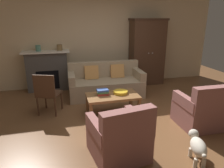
{
  "coord_description": "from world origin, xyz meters",
  "views": [
    {
      "loc": [
        -1.19,
        -3.61,
        1.99
      ],
      "look_at": [
        -0.08,
        0.71,
        0.55
      ],
      "focal_mm": 33.11,
      "sensor_mm": 36.0,
      "label": 1
    }
  ],
  "objects": [
    {
      "name": "couch",
      "position": [
        -0.06,
        1.47,
        0.32
      ],
      "size": [
        1.95,
        0.91,
        0.86
      ],
      "color": "tan",
      "rests_on": "ground"
    },
    {
      "name": "armchair_near_left",
      "position": [
        -0.43,
        -1.1,
        0.32
      ],
      "size": [
        0.88,
        0.88,
        0.88
      ],
      "color": "#935B56",
      "rests_on": "ground"
    },
    {
      "name": "armoire",
      "position": [
        1.4,
        2.22,
        0.99
      ],
      "size": [
        1.06,
        0.57,
        1.97
      ],
      "color": "#472D1E",
      "rests_on": "ground"
    },
    {
      "name": "mantel_vase_jade",
      "position": [
        -1.73,
        2.28,
        1.2
      ],
      "size": [
        0.13,
        0.13,
        0.16
      ],
      "primitive_type": "cylinder",
      "color": "slate",
      "rests_on": "fireplace"
    },
    {
      "name": "book_stack",
      "position": [
        -0.36,
        0.43,
        0.48
      ],
      "size": [
        0.26,
        0.2,
        0.12
      ],
      "color": "#B73833",
      "rests_on": "coffee_table"
    },
    {
      "name": "dog",
      "position": [
        0.62,
        -1.46,
        0.25
      ],
      "size": [
        0.32,
        0.55,
        0.39
      ],
      "color": "beige",
      "rests_on": "ground"
    },
    {
      "name": "ground_plane",
      "position": [
        0.0,
        0.0,
        0.0
      ],
      "size": [
        9.6,
        9.6,
        0.0
      ],
      "primitive_type": "plane",
      "color": "brown"
    },
    {
      "name": "armchair_near_right",
      "position": [
        1.31,
        -0.59,
        0.32
      ],
      "size": [
        0.79,
        0.78,
        0.88
      ],
      "color": "#935B56",
      "rests_on": "ground"
    },
    {
      "name": "fireplace",
      "position": [
        -1.55,
        2.3,
        0.57
      ],
      "size": [
        1.26,
        0.48,
        1.12
      ],
      "color": "#4C4947",
      "rests_on": "ground"
    },
    {
      "name": "coffee_table",
      "position": [
        -0.16,
        0.36,
        0.37
      ],
      "size": [
        1.1,
        0.6,
        0.42
      ],
      "color": "olive",
      "rests_on": "ground"
    },
    {
      "name": "side_chair_wooden",
      "position": [
        -1.5,
        0.66,
        0.51
      ],
      "size": [
        0.57,
        0.57,
        0.9
      ],
      "color": "#472D1E",
      "rests_on": "ground"
    },
    {
      "name": "mantel_vase_bronze",
      "position": [
        -1.17,
        2.28,
        1.2
      ],
      "size": [
        0.15,
        0.15,
        0.17
      ],
      "primitive_type": "cylinder",
      "color": "olive",
      "rests_on": "fireplace"
    },
    {
      "name": "back_wall",
      "position": [
        0.0,
        2.55,
        1.4
      ],
      "size": [
        7.2,
        0.1,
        2.8
      ],
      "primitive_type": "cube",
      "color": "beige",
      "rests_on": "ground"
    },
    {
      "name": "fruit_bowl",
      "position": [
        0.03,
        0.41,
        0.45
      ],
      "size": [
        0.31,
        0.31,
        0.06
      ],
      "primitive_type": "cylinder",
      "color": "gold",
      "rests_on": "coffee_table"
    }
  ]
}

